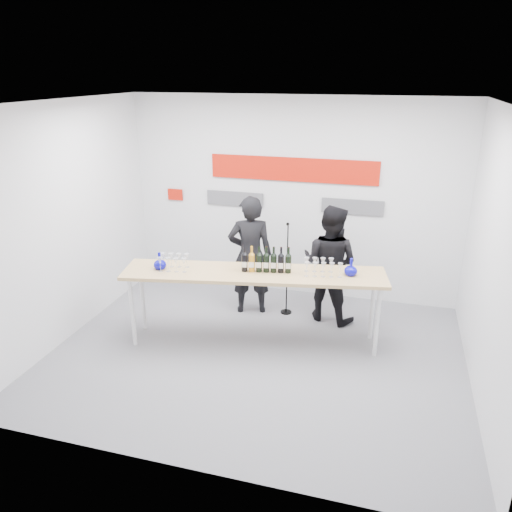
# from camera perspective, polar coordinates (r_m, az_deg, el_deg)

# --- Properties ---
(ground) EXTENTS (5.00, 5.00, 0.00)m
(ground) POSITION_cam_1_polar(r_m,az_deg,el_deg) (6.33, 0.02, -11.13)
(ground) COLOR slate
(ground) RESTS_ON ground
(back_wall) EXTENTS (5.00, 0.04, 3.00)m
(back_wall) POSITION_cam_1_polar(r_m,az_deg,el_deg) (7.56, 4.17, 6.52)
(back_wall) COLOR silver
(back_wall) RESTS_ON ground
(signage) EXTENTS (3.38, 0.02, 0.79)m
(signage) POSITION_cam_1_polar(r_m,az_deg,el_deg) (7.47, 3.76, 8.78)
(signage) COLOR #BD1608
(signage) RESTS_ON back_wall
(tasting_table) EXTENTS (3.32, 1.25, 0.98)m
(tasting_table) POSITION_cam_1_polar(r_m,az_deg,el_deg) (6.20, -0.25, -2.46)
(tasting_table) COLOR tan
(tasting_table) RESTS_ON ground
(wine_bottles) EXTENTS (0.62, 0.19, 0.33)m
(wine_bottles) POSITION_cam_1_polar(r_m,az_deg,el_deg) (6.11, 1.19, -0.39)
(wine_bottles) COLOR black
(wine_bottles) RESTS_ON tasting_table
(decanter_left) EXTENTS (0.16, 0.16, 0.21)m
(decanter_left) POSITION_cam_1_polar(r_m,az_deg,el_deg) (6.34, -10.95, -0.53)
(decanter_left) COLOR #09089D
(decanter_left) RESTS_ON tasting_table
(decanter_right) EXTENTS (0.16, 0.16, 0.21)m
(decanter_right) POSITION_cam_1_polar(r_m,az_deg,el_deg) (6.15, 10.80, -1.23)
(decanter_right) COLOR #09089D
(decanter_right) RESTS_ON tasting_table
(glasses_left) EXTENTS (0.39, 0.28, 0.18)m
(glasses_left) POSITION_cam_1_polar(r_m,az_deg,el_deg) (6.30, -9.39, -0.73)
(glasses_left) COLOR silver
(glasses_left) RESTS_ON tasting_table
(glasses_right) EXTENTS (0.49, 0.28, 0.18)m
(glasses_right) POSITION_cam_1_polar(r_m,az_deg,el_deg) (6.11, 7.46, -1.31)
(glasses_right) COLOR silver
(glasses_right) RESTS_ON tasting_table
(presenter_left) EXTENTS (0.73, 0.59, 1.72)m
(presenter_left) POSITION_cam_1_polar(r_m,az_deg,el_deg) (7.04, -0.67, 0.07)
(presenter_left) COLOR black
(presenter_left) RESTS_ON ground
(presenter_right) EXTENTS (0.95, 0.83, 1.65)m
(presenter_right) POSITION_cam_1_polar(r_m,az_deg,el_deg) (6.92, 8.41, -0.88)
(presenter_right) COLOR black
(presenter_right) RESTS_ON ground
(mic_stand) EXTENTS (0.16, 0.16, 1.38)m
(mic_stand) POSITION_cam_1_polar(r_m,az_deg,el_deg) (7.15, 3.52, -3.47)
(mic_stand) COLOR black
(mic_stand) RESTS_ON ground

